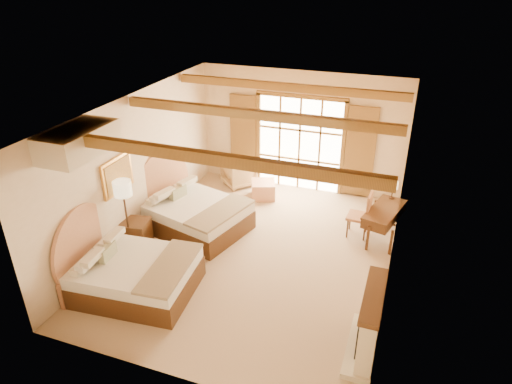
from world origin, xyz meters
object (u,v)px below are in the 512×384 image
at_px(bed_far, 189,211).
at_px(nightstand, 136,235).
at_px(bed_near, 127,270).
at_px(armchair, 239,173).
at_px(desk, 383,222).

height_order(bed_far, nightstand, bed_far).
height_order(bed_near, armchair, bed_near).
relative_size(bed_far, desk, 1.80).
height_order(bed_near, bed_far, bed_far).
bearing_deg(bed_far, desk, 29.37).
relative_size(bed_near, bed_far, 0.88).
distance_m(nightstand, desk, 5.46).
xyz_separation_m(bed_near, nightstand, (-0.62, 1.25, -0.10)).
distance_m(nightstand, armchair, 3.82).
height_order(armchair, desk, desk).
bearing_deg(desk, armchair, 174.64).
relative_size(bed_near, nightstand, 3.48).
xyz_separation_m(bed_near, bed_far, (0.06, 2.42, 0.01)).
distance_m(bed_near, nightstand, 1.40).
height_order(bed_far, desk, bed_far).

